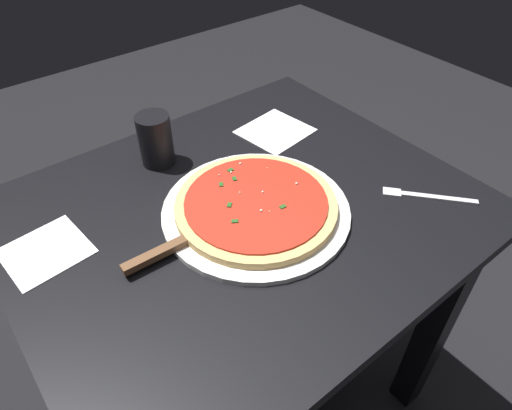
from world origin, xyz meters
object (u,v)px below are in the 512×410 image
pizza (256,205)px  serving_plate (256,211)px  pizza_server (178,244)px  napkin_loose_left (275,131)px  fork (424,196)px  napkin_folded_right (46,251)px  cup_tall_drink (156,140)px

pizza → serving_plate: bearing=87.1°
pizza_server → napkin_loose_left: size_ratio=1.46×
fork → napkin_folded_right: bearing=-26.4°
napkin_loose_left → napkin_folded_right: bearing=4.8°
napkin_folded_right → napkin_loose_left: (-0.57, -0.05, 0.00)m
serving_plate → cup_tall_drink: 0.28m
napkin_loose_left → fork: fork is taller
cup_tall_drink → fork: 0.57m
napkin_folded_right → serving_plate: bearing=157.1°
pizza_server → serving_plate: bearing=177.9°
serving_plate → napkin_folded_right: (0.36, -0.15, -0.00)m
napkin_folded_right → napkin_loose_left: 0.58m
pizza → cup_tall_drink: (0.07, -0.26, 0.04)m
fork → pizza: bearing=-30.4°
serving_plate → fork: bearing=149.6°
pizza → napkin_loose_left: 0.29m
pizza_server → fork: (-0.47, 0.18, -0.01)m
fork → napkin_loose_left: bearing=-78.0°
pizza → fork: pizza is taller
napkin_folded_right → fork: size_ratio=0.91×
serving_plate → napkin_loose_left: size_ratio=2.41×
cup_tall_drink → fork: bearing=129.5°
pizza_server → cup_tall_drink: (-0.10, -0.26, 0.04)m
serving_plate → cup_tall_drink: (0.07, -0.26, 0.05)m
cup_tall_drink → fork: (-0.36, 0.44, -0.06)m
pizza_server → napkin_folded_right: pizza_server is taller
serving_plate → fork: size_ratio=2.39×
pizza_server → napkin_folded_right: bearing=-37.7°
napkin_loose_left → fork: size_ratio=0.99×
cup_tall_drink → fork: size_ratio=0.76×
fork → serving_plate: bearing=-30.4°
pizza_server → pizza: bearing=177.9°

